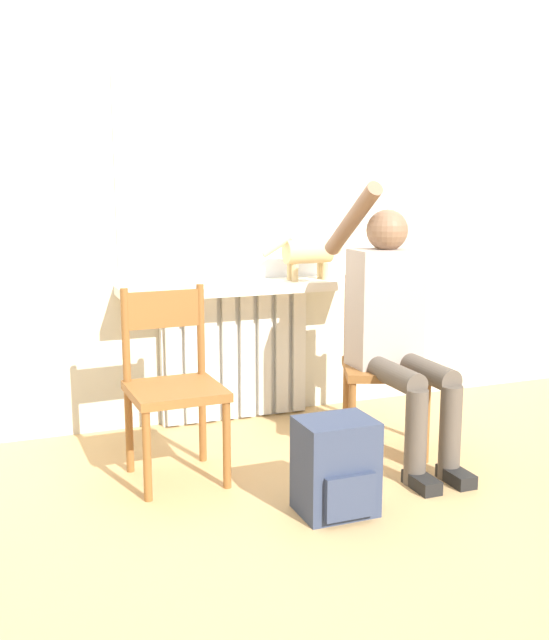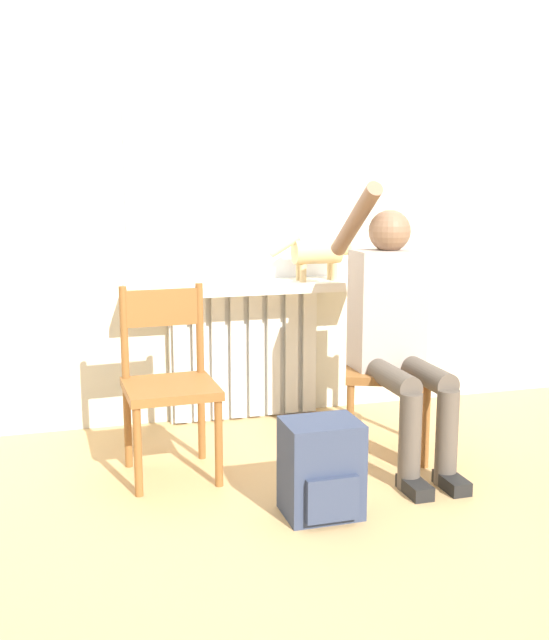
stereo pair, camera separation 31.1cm
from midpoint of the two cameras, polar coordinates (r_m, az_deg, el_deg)
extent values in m
plane|color=tan|center=(3.31, 5.56, -13.33)|extent=(12.00, 12.00, 0.00)
cube|color=beige|center=(4.19, -0.49, 10.75)|extent=(7.00, 0.06, 2.70)
cube|color=silver|center=(4.24, -0.23, -2.59)|extent=(0.85, 0.05, 0.74)
cube|color=silver|center=(4.11, -5.06, -3.05)|extent=(0.07, 0.03, 0.71)
cube|color=silver|center=(4.13, -3.61, -2.96)|extent=(0.07, 0.03, 0.71)
cube|color=silver|center=(4.15, -2.18, -2.86)|extent=(0.07, 0.03, 0.71)
cube|color=silver|center=(4.18, -0.76, -2.77)|extent=(0.07, 0.03, 0.71)
cube|color=silver|center=(4.21, 0.63, -2.68)|extent=(0.07, 0.03, 0.71)
cube|color=silver|center=(4.24, 2.01, -2.58)|extent=(0.07, 0.03, 0.71)
cube|color=silver|center=(4.28, 3.36, -2.49)|extent=(0.07, 0.03, 0.71)
cube|color=silver|center=(4.31, 4.70, -2.39)|extent=(0.07, 0.03, 0.71)
cube|color=white|center=(4.05, 0.23, 2.52)|extent=(1.32, 0.31, 0.05)
cube|color=white|center=(4.16, -0.36, 11.44)|extent=(1.27, 0.01, 1.21)
cube|color=brown|center=(3.39, -5.33, -5.25)|extent=(0.41, 0.41, 0.04)
cylinder|color=brown|center=(3.26, -7.67, -9.99)|extent=(0.04, 0.04, 0.40)
cylinder|color=brown|center=(3.33, -1.58, -9.42)|extent=(0.04, 0.04, 0.40)
cylinder|color=brown|center=(3.59, -8.69, -8.06)|extent=(0.04, 0.04, 0.40)
cylinder|color=brown|center=(3.66, -3.15, -7.60)|extent=(0.04, 0.04, 0.40)
cylinder|color=brown|center=(3.47, -8.89, -0.97)|extent=(0.04, 0.04, 0.43)
cylinder|color=brown|center=(3.54, -3.22, -0.63)|extent=(0.04, 0.04, 0.43)
cube|color=brown|center=(3.48, -6.06, 0.93)|extent=(0.36, 0.03, 0.17)
cube|color=brown|center=(3.73, 10.98, -3.92)|extent=(0.53, 0.53, 0.04)
cylinder|color=brown|center=(3.61, 8.27, -7.93)|extent=(0.04, 0.04, 0.40)
cylinder|color=brown|center=(3.65, 13.89, -7.96)|extent=(0.04, 0.04, 0.40)
cylinder|color=brown|center=(3.95, 8.07, -6.30)|extent=(0.04, 0.04, 0.40)
cylinder|color=brown|center=(3.98, 13.21, -6.35)|extent=(0.04, 0.04, 0.40)
cylinder|color=brown|center=(3.84, 8.25, 0.17)|extent=(0.04, 0.04, 0.43)
cylinder|color=brown|center=(3.87, 13.49, 0.07)|extent=(0.04, 0.04, 0.43)
cube|color=brown|center=(3.84, 10.93, 1.69)|extent=(0.35, 0.16, 0.17)
cylinder|color=brown|center=(3.50, 11.25, -4.26)|extent=(0.11, 0.46, 0.11)
cylinder|color=brown|center=(3.59, 13.80, -4.01)|extent=(0.11, 0.46, 0.11)
cylinder|color=brown|center=(3.38, 12.91, -9.05)|extent=(0.10, 0.10, 0.44)
cylinder|color=brown|center=(3.47, 15.54, -8.66)|extent=(0.10, 0.10, 0.44)
cube|color=black|center=(3.40, 13.28, -12.34)|extent=(0.09, 0.20, 0.06)
cube|color=black|center=(3.49, 15.91, -11.87)|extent=(0.09, 0.20, 0.06)
cube|color=#AD9E93|center=(3.69, 11.00, 0.79)|extent=(0.34, 0.20, 0.57)
sphere|color=#846047|center=(3.64, 11.21, 6.66)|extent=(0.20, 0.20, 0.20)
cylinder|color=#846047|center=(3.71, 8.60, 7.50)|extent=(0.08, 0.50, 0.38)
cylinder|color=#AD9E93|center=(3.73, 13.36, 0.36)|extent=(0.08, 0.08, 0.46)
cylinder|color=#DBB77A|center=(4.13, 5.43, 5.19)|extent=(0.26, 0.13, 0.13)
sphere|color=#DBB77A|center=(4.19, 7.46, 5.50)|extent=(0.09, 0.09, 0.09)
cone|color=#DBB77A|center=(4.17, 7.60, 6.04)|extent=(0.03, 0.03, 0.03)
cone|color=#DBB77A|center=(4.21, 7.34, 6.09)|extent=(0.03, 0.03, 0.03)
cylinder|color=#DBB77A|center=(4.15, 6.75, 3.63)|extent=(0.04, 0.04, 0.09)
cylinder|color=#DBB77A|center=(4.21, 6.40, 3.73)|extent=(0.04, 0.04, 0.09)
cylinder|color=#DBB77A|center=(4.08, 4.37, 3.55)|extent=(0.04, 0.04, 0.09)
cylinder|color=#DBB77A|center=(4.14, 4.05, 3.66)|extent=(0.04, 0.04, 0.09)
cylinder|color=#DBB77A|center=(4.06, 3.01, 5.61)|extent=(0.18, 0.03, 0.12)
cube|color=#333D56|center=(3.09, 6.51, -11.18)|extent=(0.30, 0.24, 0.39)
cube|color=#333D56|center=(3.00, 7.50, -13.46)|extent=(0.21, 0.03, 0.18)
camera|label=1|loc=(0.16, -87.53, 0.46)|focal=42.00mm
camera|label=2|loc=(0.16, 92.47, -0.46)|focal=42.00mm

